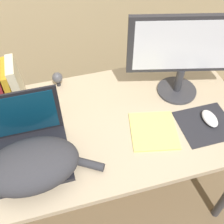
# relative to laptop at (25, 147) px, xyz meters

# --- Properties ---
(desk) EXTENTS (1.42, 0.67, 0.71)m
(desk) POSITION_rel_laptop_xyz_m (0.26, 0.07, -0.12)
(desk) COLOR tan
(desk) RESTS_ON ground_plane
(laptop) EXTENTS (0.32, 0.26, 0.28)m
(laptop) POSITION_rel_laptop_xyz_m (0.00, 0.00, 0.00)
(laptop) COLOR black
(laptop) RESTS_ON desk
(cat) EXTENTS (0.47, 0.24, 0.15)m
(cat) POSITION_rel_laptop_xyz_m (0.01, -0.10, 0.02)
(cat) COLOR #333338
(cat) RESTS_ON desk
(external_monitor) EXTENTS (0.49, 0.19, 0.40)m
(external_monitor) POSITION_rel_laptop_xyz_m (0.72, 0.17, 0.18)
(external_monitor) COLOR #333338
(external_monitor) RESTS_ON desk
(mousepad) EXTENTS (0.23, 0.21, 0.00)m
(mousepad) POSITION_rel_laptop_xyz_m (0.75, -0.05, -0.05)
(mousepad) COLOR #232328
(mousepad) RESTS_ON desk
(computer_mouse) EXTENTS (0.06, 0.10, 0.03)m
(computer_mouse) POSITION_rel_laptop_xyz_m (0.78, -0.04, -0.03)
(computer_mouse) COLOR silver
(computer_mouse) RESTS_ON mousepad
(book_row) EXTENTS (0.16, 0.17, 0.24)m
(book_row) POSITION_rel_laptop_xyz_m (-0.06, 0.30, 0.06)
(book_row) COLOR #232328
(book_row) RESTS_ON desk
(notepad) EXTENTS (0.23, 0.24, 0.01)m
(notepad) POSITION_rel_laptop_xyz_m (0.52, -0.03, -0.05)
(notepad) COLOR #E5DB6B
(notepad) RESTS_ON desk
(webcam) EXTENTS (0.05, 0.05, 0.08)m
(webcam) POSITION_rel_laptop_xyz_m (0.18, 0.37, -0.00)
(webcam) COLOR #232328
(webcam) RESTS_ON desk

